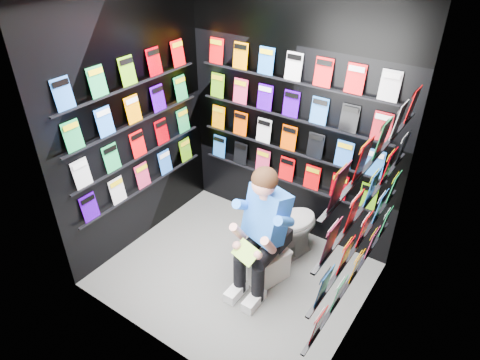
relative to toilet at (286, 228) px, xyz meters
The scene contains 13 objects.
floor 0.69m from the toilet, 117.15° to the right, with size 2.40×2.40×0.00m, color slate.
wall_back 1.08m from the toilet, 119.37° to the left, with size 2.40×0.04×2.60m, color black.
wall_front 1.81m from the toilet, 99.99° to the right, with size 2.40×0.04×2.60m, color black.
wall_left 1.82m from the toilet, 160.39° to the right, with size 0.04×2.00×2.60m, color black.
wall_right 1.42m from the toilet, 29.32° to the right, with size 0.04×2.00×2.60m, color black.
comics_back 1.07m from the toilet, 120.99° to the left, with size 2.10×0.06×1.37m, color #F70A0D, non-canonical shape.
comics_left 1.79m from the toilet, 160.01° to the right, with size 0.06×1.70×1.37m, color #F70A0D, non-canonical shape.
comics_right 1.40m from the toilet, 30.12° to the right, with size 0.06×1.70×1.37m, color #F70A0D, non-canonical shape.
toilet is the anchor object (origin of this frame).
longbox 0.45m from the toilet, 84.41° to the right, with size 0.22×0.39×0.30m, color white.
longbox_lid 0.40m from the toilet, 84.41° to the right, with size 0.24×0.41×0.03m, color white.
reader 0.55m from the toilet, 90.00° to the right, with size 0.52×0.76×1.40m, color blue, non-canonical shape.
held_comic 0.76m from the toilet, 90.00° to the right, with size 0.24×0.01×0.17m, color green.
Camera 1 is at (1.81, -2.53, 3.10)m, focal length 32.00 mm.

